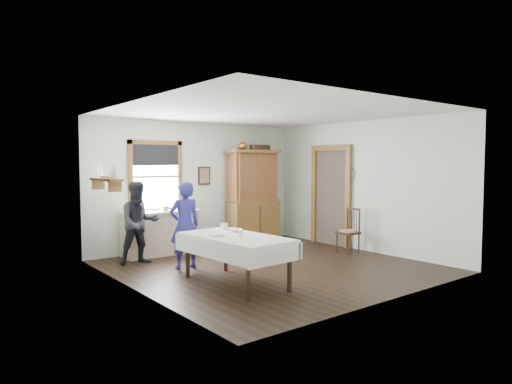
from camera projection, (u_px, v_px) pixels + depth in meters
room at (271, 190)px, 7.98m from camera, size 5.01×5.01×2.70m
window at (156, 173)px, 9.29m from camera, size 1.18×0.07×1.48m
doorway at (331, 193)px, 10.16m from camera, size 0.09×1.14×2.22m
wall_shelf at (105, 178)px, 7.72m from camera, size 0.24×1.00×0.44m
framed_picture at (204, 176)px, 9.99m from camera, size 0.30×0.04×0.40m
rug_beater at (350, 168)px, 9.69m from camera, size 0.01×0.27×0.27m
work_counter at (161, 233)px, 9.10m from camera, size 1.53×0.59×0.88m
china_hutch at (253, 196)px, 10.43m from camera, size 1.29×0.69×2.13m
dining_table at (235, 260)px, 6.86m from camera, size 1.07×1.90×0.74m
spindle_chair at (348, 230)px, 9.27m from camera, size 0.43×0.43×0.91m
pail at (235, 240)px, 9.97m from camera, size 0.35×0.35×0.28m
wicker_basket at (251, 242)px, 10.03m from camera, size 0.39×0.32×0.20m
woman_blue at (185, 228)px, 7.88m from camera, size 0.55×0.40×1.40m
figure_dark at (139, 226)px, 8.23m from camera, size 0.75×0.63×1.39m
table_cup_a at (224, 226)px, 7.54m from camera, size 0.16×0.16×0.10m
table_cup_b at (241, 233)px, 6.81m from camera, size 0.12×0.12×0.09m
table_bowl at (236, 230)px, 7.22m from camera, size 0.26×0.26×0.05m
counter_book at (176, 210)px, 9.19m from camera, size 0.24×0.26×0.02m
counter_bowl at (132, 211)px, 8.71m from camera, size 0.21×0.21×0.07m
shelf_bowl at (105, 177)px, 7.73m from camera, size 0.22×0.22×0.05m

